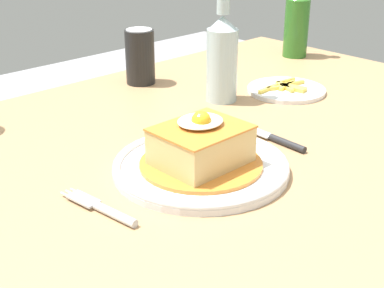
{
  "coord_description": "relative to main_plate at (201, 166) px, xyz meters",
  "views": [
    {
      "loc": [
        -0.6,
        -0.62,
        1.14
      ],
      "look_at": [
        -0.05,
        -0.05,
        0.78
      ],
      "focal_mm": 51.9,
      "sensor_mm": 36.0,
      "label": 1
    }
  ],
  "objects": [
    {
      "name": "beer_bottle_clear",
      "position": [
        0.26,
        0.21,
        0.09
      ],
      "size": [
        0.06,
        0.06,
        0.27
      ],
      "color": "#ADC6CC",
      "rests_on": "dining_table"
    },
    {
      "name": "fork",
      "position": [
        -0.18,
        -0.0,
        -0.0
      ],
      "size": [
        0.03,
        0.14,
        0.01
      ],
      "color": "silver",
      "rests_on": "dining_table"
    },
    {
      "name": "main_plate",
      "position": [
        0.0,
        0.0,
        0.0
      ],
      "size": [
        0.27,
        0.27,
        0.02
      ],
      "color": "white",
      "rests_on": "dining_table"
    },
    {
      "name": "beer_bottle_green",
      "position": [
        0.66,
        0.32,
        0.09
      ],
      "size": [
        0.06,
        0.06,
        0.27
      ],
      "color": "#2D6B23",
      "rests_on": "dining_table"
    },
    {
      "name": "soda_can",
      "position": [
        0.22,
        0.42,
        0.05
      ],
      "size": [
        0.07,
        0.07,
        0.12
      ],
      "color": "black",
      "rests_on": "dining_table"
    },
    {
      "name": "dining_table",
      "position": [
        0.05,
        0.07,
        -0.11
      ],
      "size": [
        1.44,
        0.91,
        0.74
      ],
      "color": "#A87F56",
      "rests_on": "ground_plane"
    },
    {
      "name": "side_plate_fries",
      "position": [
        0.4,
        0.15,
        -0.0
      ],
      "size": [
        0.17,
        0.17,
        0.02
      ],
      "color": "white",
      "rests_on": "dining_table"
    },
    {
      "name": "sandwich_meal",
      "position": [
        0.0,
        0.0,
        0.03
      ],
      "size": [
        0.19,
        0.19,
        0.09
      ],
      "color": "orange",
      "rests_on": "main_plate"
    },
    {
      "name": "knife",
      "position": [
        0.17,
        -0.01,
        -0.0
      ],
      "size": [
        0.02,
        0.17,
        0.01
      ],
      "color": "#262628",
      "rests_on": "dining_table"
    }
  ]
}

